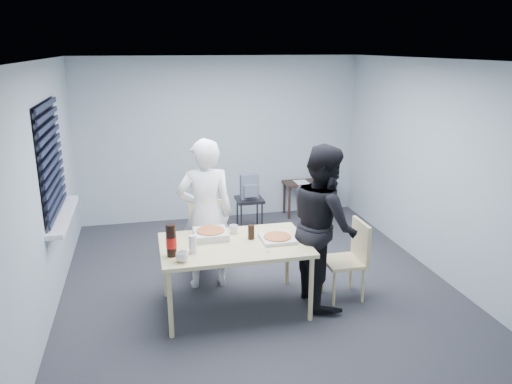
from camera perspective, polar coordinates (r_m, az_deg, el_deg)
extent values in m
plane|color=#2A2B2F|center=(6.11, 0.00, -10.27)|extent=(5.00, 5.00, 0.00)
plane|color=white|center=(5.47, 0.00, 14.89)|extent=(5.00, 5.00, 0.00)
plane|color=#A2B0B6|center=(8.05, -4.03, 6.02)|extent=(4.50, 0.00, 4.50)
plane|color=#A2B0B6|center=(3.40, 9.67, -8.97)|extent=(4.50, 0.00, 4.50)
plane|color=#A2B0B6|center=(5.61, -23.01, 0.14)|extent=(0.00, 5.00, 5.00)
plane|color=#A2B0B6|center=(6.52, 19.66, 2.64)|extent=(0.00, 5.00, 5.00)
plane|color=black|center=(5.93, -22.52, 3.53)|extent=(0.00, 1.30, 1.30)
cube|color=black|center=(5.93, -22.23, 3.55)|extent=(0.04, 1.30, 1.25)
cube|color=silver|center=(6.09, -21.15, -2.53)|extent=(0.18, 1.42, 0.05)
cube|color=beige|center=(5.27, -2.49, -6.07)|extent=(1.54, 0.98, 0.04)
cylinder|color=beige|center=(4.98, -9.77, -12.55)|extent=(0.05, 0.05, 0.71)
cylinder|color=beige|center=(5.74, -10.32, -8.46)|extent=(0.05, 0.05, 0.71)
cylinder|color=beige|center=(5.22, 6.31, -10.94)|extent=(0.05, 0.05, 0.71)
cylinder|color=beige|center=(5.96, 3.59, -7.28)|extent=(0.05, 0.05, 0.71)
cube|color=beige|center=(6.21, -5.54, -5.55)|extent=(0.42, 0.42, 0.04)
cube|color=beige|center=(6.31, -5.83, -2.89)|extent=(0.42, 0.04, 0.44)
cylinder|color=beige|center=(6.13, -6.85, -8.20)|extent=(0.03, 0.03, 0.41)
cylinder|color=beige|center=(6.44, -7.20, -6.96)|extent=(0.03, 0.03, 0.41)
cylinder|color=beige|center=(6.17, -3.69, -7.94)|extent=(0.03, 0.03, 0.41)
cylinder|color=beige|center=(6.48, -4.19, -6.73)|extent=(0.03, 0.03, 0.41)
cube|color=beige|center=(5.69, 9.99, -7.87)|extent=(0.42, 0.42, 0.04)
cube|color=beige|center=(5.67, 11.88, -5.43)|extent=(0.04, 0.42, 0.44)
cylinder|color=beige|center=(5.58, 8.92, -10.86)|extent=(0.03, 0.03, 0.41)
cylinder|color=beige|center=(5.87, 7.68, -9.40)|extent=(0.03, 0.03, 0.41)
cylinder|color=beige|center=(5.71, 12.14, -10.39)|extent=(0.03, 0.03, 0.41)
cylinder|color=beige|center=(5.99, 10.77, -9.00)|extent=(0.03, 0.03, 0.41)
imported|color=white|center=(5.75, -5.79, -2.56)|extent=(0.65, 0.42, 1.77)
imported|color=black|center=(5.43, 7.72, -3.76)|extent=(0.47, 0.86, 1.77)
cube|color=#301E18|center=(8.35, 6.14, 1.10)|extent=(0.86, 0.38, 0.04)
cylinder|color=#301E18|center=(8.18, 3.84, -1.27)|extent=(0.04, 0.04, 0.53)
cylinder|color=#301E18|center=(8.45, 3.25, -0.66)|extent=(0.04, 0.04, 0.53)
cylinder|color=#301E18|center=(8.43, 8.91, -0.89)|extent=(0.04, 0.04, 0.53)
cylinder|color=#301E18|center=(8.70, 8.18, -0.32)|extent=(0.04, 0.04, 0.53)
cube|color=black|center=(7.46, -0.76, -0.88)|extent=(0.40, 0.40, 0.04)
cylinder|color=black|center=(7.37, -1.69, -3.36)|extent=(0.04, 0.04, 0.50)
cylinder|color=black|center=(7.67, -2.15, -2.58)|extent=(0.04, 0.04, 0.50)
cylinder|color=black|center=(7.44, 0.69, -3.17)|extent=(0.04, 0.04, 0.50)
cylinder|color=black|center=(7.73, 0.14, -2.41)|extent=(0.04, 0.04, 0.50)
cube|color=slate|center=(7.40, -0.77, 0.65)|extent=(0.27, 0.14, 0.37)
cube|color=slate|center=(7.33, -0.60, 0.12)|extent=(0.20, 0.05, 0.18)
cube|color=silver|center=(5.42, -5.20, -5.02)|extent=(0.35, 0.35, 0.04)
cube|color=silver|center=(5.41, -5.21, -4.65)|extent=(0.35, 0.35, 0.04)
cylinder|color=#CC7F38|center=(5.40, -5.21, -4.40)|extent=(0.30, 0.30, 0.01)
cube|color=silver|center=(5.33, 2.45, -5.35)|extent=(0.35, 0.35, 0.04)
cylinder|color=#CC7F38|center=(5.32, 2.46, -5.10)|extent=(0.29, 0.29, 0.01)
imported|color=silver|center=(4.87, -8.44, -7.33)|extent=(0.17, 0.17, 0.10)
imported|color=silver|center=(5.51, -2.56, -4.28)|extent=(0.10, 0.10, 0.09)
cylinder|color=black|center=(5.34, -0.56, -4.59)|extent=(0.09, 0.09, 0.16)
cylinder|color=black|center=(4.96, -9.66, -5.46)|extent=(0.10, 0.10, 0.33)
cylinder|color=red|center=(4.97, -9.65, -5.70)|extent=(0.10, 0.10, 0.11)
cylinder|color=silver|center=(5.03, -7.25, -5.93)|extent=(0.08, 0.08, 0.19)
torus|color=red|center=(5.04, 1.36, -6.86)|extent=(0.07, 0.07, 0.00)
cube|color=white|center=(8.28, 5.21, 1.14)|extent=(0.28, 0.33, 0.00)
cube|color=black|center=(8.42, 7.54, 1.52)|extent=(0.14, 0.10, 0.06)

